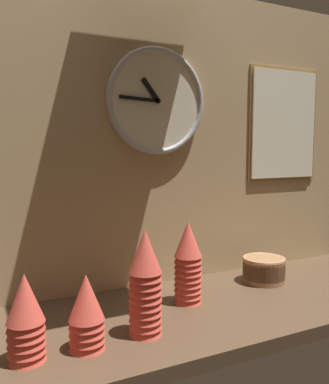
{
  "coord_description": "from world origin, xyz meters",
  "views": [
    {
      "loc": [
        -0.7,
        -1.05,
        0.49
      ],
      "look_at": [
        -0.16,
        0.04,
        0.36
      ],
      "focal_mm": 38.0,
      "sensor_mm": 36.0,
      "label": 1
    }
  ],
  "objects_px": {
    "bowl_stack_right": "(264,269)",
    "wall_clock": "(157,101)",
    "cup_stack_center_left": "(145,282)",
    "cup_stack_left": "(87,312)",
    "cup_stack_far_left": "(26,318)",
    "menu_board": "(284,125)",
    "cup_stack_center": "(188,262)"
  },
  "relations": [
    {
      "from": "bowl_stack_right",
      "to": "wall_clock",
      "type": "relative_size",
      "value": 0.42
    },
    {
      "from": "cup_stack_center_left",
      "to": "cup_stack_left",
      "type": "xyz_separation_m",
      "value": [
        -0.16,
        -0.01,
        -0.05
      ]
    },
    {
      "from": "cup_stack_far_left",
      "to": "menu_board",
      "type": "relative_size",
      "value": 0.45
    },
    {
      "from": "cup_stack_far_left",
      "to": "menu_board",
      "type": "bearing_deg",
      "value": 18.16
    },
    {
      "from": "cup_stack_left",
      "to": "bowl_stack_right",
      "type": "relative_size",
      "value": 1.22
    },
    {
      "from": "cup_stack_center_left",
      "to": "wall_clock",
      "type": "bearing_deg",
      "value": 60.11
    },
    {
      "from": "wall_clock",
      "to": "cup_stack_center",
      "type": "bearing_deg",
      "value": -86.42
    },
    {
      "from": "cup_stack_left",
      "to": "menu_board",
      "type": "height_order",
      "value": "menu_board"
    },
    {
      "from": "cup_stack_far_left",
      "to": "cup_stack_center",
      "type": "height_order",
      "value": "cup_stack_center"
    },
    {
      "from": "cup_stack_far_left",
      "to": "cup_stack_center_left",
      "type": "height_order",
      "value": "cup_stack_center_left"
    },
    {
      "from": "menu_board",
      "to": "wall_clock",
      "type": "bearing_deg",
      "value": -179.12
    },
    {
      "from": "cup_stack_center_left",
      "to": "wall_clock",
      "type": "relative_size",
      "value": 0.77
    },
    {
      "from": "cup_stack_center",
      "to": "menu_board",
      "type": "height_order",
      "value": "menu_board"
    },
    {
      "from": "cup_stack_center_left",
      "to": "bowl_stack_right",
      "type": "xyz_separation_m",
      "value": [
        0.56,
        0.19,
        -0.09
      ]
    },
    {
      "from": "bowl_stack_right",
      "to": "cup_stack_center_left",
      "type": "bearing_deg",
      "value": -160.8
    },
    {
      "from": "menu_board",
      "to": "cup_stack_center",
      "type": "bearing_deg",
      "value": -159.79
    },
    {
      "from": "cup_stack_center_left",
      "to": "bowl_stack_right",
      "type": "distance_m",
      "value": 0.6
    },
    {
      "from": "cup_stack_far_left",
      "to": "wall_clock",
      "type": "relative_size",
      "value": 0.57
    },
    {
      "from": "cup_stack_left",
      "to": "wall_clock",
      "type": "height_order",
      "value": "wall_clock"
    },
    {
      "from": "cup_stack_left",
      "to": "wall_clock",
      "type": "xyz_separation_m",
      "value": [
        0.36,
        0.35,
        0.55
      ]
    },
    {
      "from": "cup_stack_center_left",
      "to": "bowl_stack_right",
      "type": "height_order",
      "value": "cup_stack_center_left"
    },
    {
      "from": "cup_stack_left",
      "to": "cup_stack_center",
      "type": "relative_size",
      "value": 0.72
    },
    {
      "from": "cup_stack_left",
      "to": "bowl_stack_right",
      "type": "height_order",
      "value": "cup_stack_left"
    },
    {
      "from": "cup_stack_center_left",
      "to": "menu_board",
      "type": "height_order",
      "value": "menu_board"
    },
    {
      "from": "cup_stack_far_left",
      "to": "cup_stack_center_left",
      "type": "bearing_deg",
      "value": 0.15
    },
    {
      "from": "cup_stack_far_left",
      "to": "cup_stack_center_left",
      "type": "relative_size",
      "value": 0.74
    },
    {
      "from": "cup_stack_far_left",
      "to": "cup_stack_left",
      "type": "bearing_deg",
      "value": -3.52
    },
    {
      "from": "cup_stack_far_left",
      "to": "bowl_stack_right",
      "type": "bearing_deg",
      "value": 12.83
    },
    {
      "from": "cup_stack_center",
      "to": "cup_stack_center_left",
      "type": "bearing_deg",
      "value": -145.66
    },
    {
      "from": "cup_stack_center",
      "to": "cup_stack_left",
      "type": "bearing_deg",
      "value": -157.54
    },
    {
      "from": "cup_stack_center_left",
      "to": "menu_board",
      "type": "relative_size",
      "value": 0.62
    },
    {
      "from": "cup_stack_far_left",
      "to": "cup_stack_center_left",
      "type": "distance_m",
      "value": 0.3
    }
  ]
}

